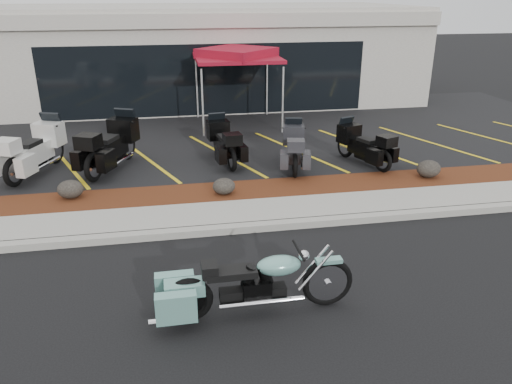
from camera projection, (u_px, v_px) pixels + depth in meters
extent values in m
plane|color=black|center=(259.00, 251.00, 9.52)|extent=(90.00, 90.00, 0.00)
cube|color=gray|center=(251.00, 227.00, 10.31)|extent=(24.00, 0.25, 0.15)
cube|color=gray|center=(246.00, 213.00, 10.95)|extent=(24.00, 1.20, 0.15)
cube|color=#3C160D|center=(238.00, 193.00, 12.04)|extent=(24.00, 1.20, 0.16)
cube|color=black|center=(215.00, 134.00, 16.97)|extent=(26.00, 9.60, 0.15)
cube|color=#9D978E|center=(199.00, 54.00, 21.98)|extent=(18.00, 8.00, 4.00)
cube|color=black|center=(207.00, 80.00, 18.54)|extent=(12.00, 0.06, 2.60)
cube|color=#9D978E|center=(205.00, 21.00, 17.72)|extent=(18.00, 0.30, 0.50)
ellipsoid|color=black|center=(70.00, 189.00, 11.48)|extent=(0.59, 0.50, 0.42)
ellipsoid|color=black|center=(224.00, 186.00, 11.70)|extent=(0.54, 0.45, 0.38)
ellipsoid|color=black|center=(429.00, 169.00, 12.75)|extent=(0.62, 0.52, 0.44)
cone|color=#E86307|center=(219.00, 128.00, 16.51)|extent=(0.35, 0.35, 0.44)
cylinder|color=silver|center=(191.00, 101.00, 16.41)|extent=(0.06, 0.06, 2.17)
cylinder|color=silver|center=(271.00, 103.00, 16.07)|extent=(0.06, 0.06, 2.17)
cylinder|color=silver|center=(209.00, 86.00, 18.84)|extent=(0.06, 0.06, 2.17)
cylinder|color=silver|center=(279.00, 88.00, 18.50)|extent=(0.06, 0.06, 2.17)
cube|color=maroon|center=(237.00, 58.00, 16.99)|extent=(3.58, 3.58, 0.11)
cube|color=maroon|center=(237.00, 53.00, 16.93)|extent=(2.80, 2.80, 0.33)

